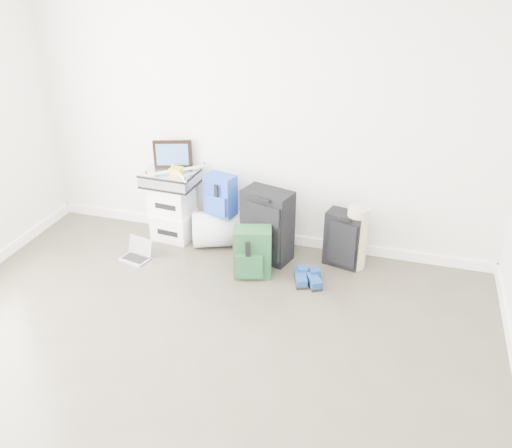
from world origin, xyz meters
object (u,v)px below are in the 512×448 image
(briefcase, at_px, (170,178))
(large_suitcase, at_px, (267,226))
(duffel_bag, at_px, (222,229))
(laptop, at_px, (137,253))
(carry_on, at_px, (344,239))
(boxes_stack, at_px, (173,211))

(briefcase, height_order, large_suitcase, briefcase)
(duffel_bag, bearing_deg, laptop, -166.79)
(briefcase, bearing_deg, large_suitcase, -4.17)
(carry_on, distance_m, laptop, 1.96)
(briefcase, relative_size, duffel_bag, 0.88)
(briefcase, bearing_deg, duffel_bag, 2.83)
(carry_on, bearing_deg, duffel_bag, -168.51)
(briefcase, height_order, carry_on, briefcase)
(boxes_stack, bearing_deg, large_suitcase, -1.46)
(boxes_stack, distance_m, large_suitcase, 1.03)
(briefcase, bearing_deg, boxes_stack, 79.14)
(briefcase, relative_size, laptop, 1.66)
(large_suitcase, bearing_deg, carry_on, 23.66)
(boxes_stack, bearing_deg, carry_on, 4.72)
(briefcase, height_order, laptop, briefcase)
(briefcase, xyz_separation_m, large_suitcase, (1.02, -0.13, -0.30))
(duffel_bag, distance_m, large_suitcase, 0.54)
(briefcase, xyz_separation_m, carry_on, (1.72, -0.04, -0.38))
(duffel_bag, bearing_deg, briefcase, 158.48)
(boxes_stack, relative_size, laptop, 1.91)
(boxes_stack, height_order, duffel_bag, boxes_stack)
(briefcase, distance_m, large_suitcase, 1.07)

